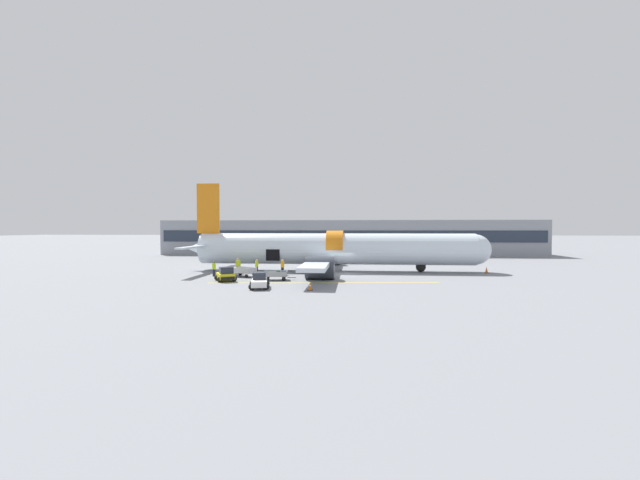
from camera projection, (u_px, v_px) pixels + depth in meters
The scene contains 16 objects.
ground_plane at pixel (343, 274), 45.94m from camera, with size 500.00×500.00×0.00m, color slate.
apron_marking_line at pixel (324, 283), 38.80m from camera, with size 22.95×2.67×0.01m.
terminal_strip at pixel (348, 237), 82.27m from camera, with size 75.81×12.71×6.96m.
airplane at pixel (331, 250), 49.27m from camera, with size 38.35×31.03×11.14m.
baggage_tug_lead at pixel (259, 281), 35.44m from camera, with size 2.26×3.39×1.37m.
baggage_tug_mid at pixel (226, 275), 39.92m from camera, with size 2.60×2.83×1.47m.
baggage_cart_loading at pixel (244, 272), 43.54m from camera, with size 3.60×2.43×1.04m.
baggage_cart_queued at pixel (277, 276), 40.76m from camera, with size 3.41×2.16×0.96m.
ground_crew_loader_a at pixel (282, 266), 45.48m from camera, with size 0.55×0.61×1.80m.
ground_crew_loader_b at pixel (257, 266), 46.42m from camera, with size 0.40×0.59×1.72m.
ground_crew_driver at pixel (214, 268), 43.94m from camera, with size 0.54×0.54×1.69m.
ground_crew_supervisor at pixel (238, 265), 46.65m from camera, with size 0.63×0.43×1.82m.
suitcase_on_tarmac_upright at pixel (265, 274), 44.12m from camera, with size 0.38×0.28×0.59m.
safety_cone_nose at pixel (487, 270), 47.12m from camera, with size 0.51×0.51×0.73m.
safety_cone_engine_left at pixel (310, 286), 34.08m from camera, with size 0.46×0.46×0.76m.
safety_cone_wingtip at pixel (333, 277), 41.48m from camera, with size 0.53×0.53×0.56m.
Camera 1 is at (1.40, -45.85, 5.43)m, focal length 22.00 mm.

